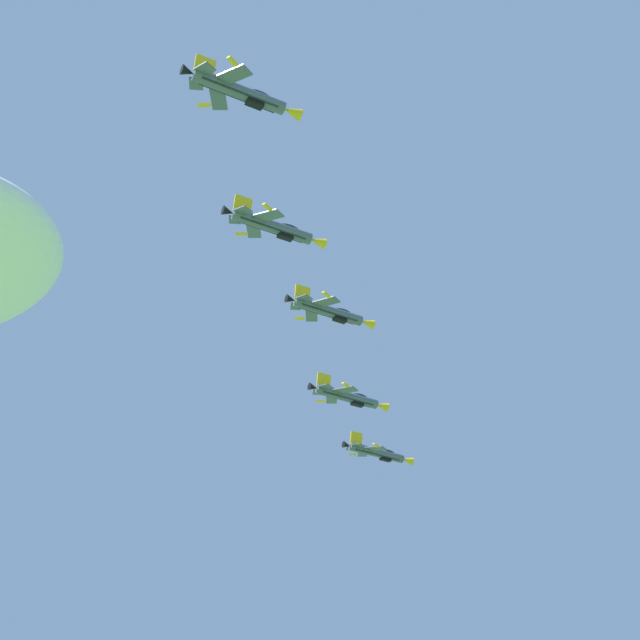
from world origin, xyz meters
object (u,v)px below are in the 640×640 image
fighter_jet_right_wing (330,311)px  fighter_jet_left_outer (274,227)px  fighter_jet_lead (378,453)px  fighter_jet_right_outer (241,92)px  fighter_jet_left_wing (348,397)px

fighter_jet_right_wing → fighter_jet_left_outer: 24.31m
fighter_jet_lead → fighter_jet_right_outer: 94.95m
fighter_jet_lead → fighter_jet_right_wing: (5.27, -47.22, 1.21)m
fighter_jet_right_wing → fighter_jet_left_wing: bearing=143.6°
fighter_jet_left_outer → fighter_jet_lead: bearing=138.0°
fighter_jet_right_outer → fighter_jet_left_outer: bearing=144.9°
fighter_jet_left_wing → fighter_jet_left_outer: bearing=-41.9°
fighter_jet_right_wing → fighter_jet_right_outer: size_ratio=1.00×
fighter_jet_left_wing → fighter_jet_right_outer: bearing=-39.6°
fighter_jet_lead → fighter_jet_right_outer: bearing=-40.3°
fighter_jet_right_wing → fighter_jet_right_outer: 47.44m
fighter_jet_right_outer → fighter_jet_lead: bearing=139.7°
fighter_jet_right_wing → fighter_jet_right_outer: fighter_jet_right_wing is taller
fighter_jet_right_wing → fighter_jet_left_outer: bearing=-46.9°
fighter_jet_lead → fighter_jet_right_outer: size_ratio=1.00×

